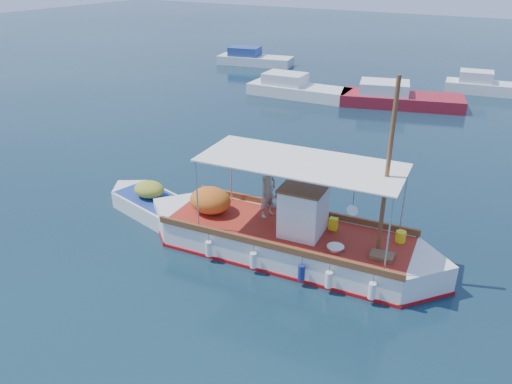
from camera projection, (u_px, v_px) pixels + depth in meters
The scene contains 7 objects.
ground at pixel (283, 243), 17.96m from camera, with size 160.00×160.00×0.00m, color black.
fishing_caique at pixel (285, 239), 17.09m from camera, with size 10.93×3.69×6.70m.
dinghy at pixel (161, 210), 19.59m from camera, with size 5.98×2.67×1.50m.
bg_boat_nw at pixel (296, 90), 36.39m from camera, with size 7.54×2.77×1.80m.
bg_boat_n at pixel (398, 99), 34.08m from camera, with size 8.56×4.88×1.80m.
bg_boat_far_w at pixel (253, 59), 46.86m from camera, with size 7.26×3.63×1.80m.
bg_boat_far_n at pixel (484, 87), 37.19m from camera, with size 6.06×2.82×1.80m.
Camera 1 is at (6.96, -13.80, 9.38)m, focal length 35.00 mm.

